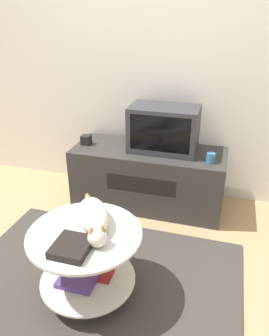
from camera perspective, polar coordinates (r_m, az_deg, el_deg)
ground_plane at (r=2.38m, az=-6.89°, el=-20.17°), size 12.00×12.00×0.00m
wall_back at (r=3.15m, az=3.18°, el=18.39°), size 8.00×0.05×2.60m
rug at (r=2.37m, az=-6.91°, el=-20.00°), size 1.91×1.47×0.02m
tv_stand at (r=3.10m, az=2.41°, el=-1.59°), size 1.39×0.55×0.56m
tv at (r=2.92m, az=5.12°, el=6.80°), size 0.60×0.36×0.40m
speaker at (r=3.13m, az=-8.42°, el=4.89°), size 0.09×0.09×0.09m
mug at (r=2.78m, az=13.16°, el=1.74°), size 0.07×0.07×0.09m
coffee_table at (r=2.13m, az=-8.47°, el=-15.08°), size 0.69×0.69×0.48m
dvd_box at (r=1.88m, az=-10.87°, el=-13.34°), size 0.20×0.22×0.05m
cat at (r=2.03m, az=-7.27°, el=-8.47°), size 0.35×0.53×0.14m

